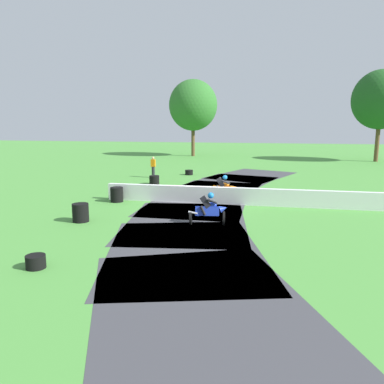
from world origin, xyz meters
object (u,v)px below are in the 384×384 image
motorcycle_chase_blue (209,210)px  tire_stack_far (81,213)px  track_marshal (153,167)px  tire_stack_extra_a (36,262)px  tire_stack_mid_a (154,180)px  tire_stack_mid_b (117,195)px  tire_stack_near (189,172)px  motorcycle_lead_orange (223,188)px

motorcycle_chase_blue → tire_stack_far: size_ratio=2.09×
track_marshal → tire_stack_extra_a: bearing=-83.8°
tire_stack_mid_a → tire_stack_mid_b: 6.19m
tire_stack_mid_b → motorcycle_chase_blue: bearing=-33.2°
tire_stack_near → tire_stack_mid_a: 5.32m
tire_stack_far → tire_stack_near: bearing=84.0°
tire_stack_near → tire_stack_far: size_ratio=0.80×
tire_stack_mid_a → tire_stack_mid_b: bearing=-92.5°
tire_stack_mid_a → track_marshal: track_marshal is taller
motorcycle_lead_orange → motorcycle_chase_blue: motorcycle_lead_orange is taller
motorcycle_lead_orange → tire_stack_mid_b: motorcycle_lead_orange is taller
motorcycle_lead_orange → tire_stack_extra_a: (-4.31, -11.25, -0.46)m
tire_stack_near → tire_stack_mid_b: (-1.70, -11.31, 0.20)m
tire_stack_extra_a → tire_stack_mid_a: bearing=93.8°
motorcycle_lead_orange → tire_stack_far: 8.15m
tire_stack_far → tire_stack_extra_a: 5.43m
motorcycle_chase_blue → tire_stack_extra_a: 7.31m
tire_stack_near → tire_stack_mid_a: bearing=-105.6°
motorcycle_lead_orange → motorcycle_chase_blue: size_ratio=1.02×
tire_stack_near → tire_stack_mid_a: size_ratio=0.92×
tire_stack_mid_a → motorcycle_lead_orange: bearing=-40.1°
tire_stack_near → tire_stack_extra_a: size_ratio=1.09×
tire_stack_far → track_marshal: track_marshal is taller
motorcycle_lead_orange → tire_stack_extra_a: bearing=-111.0°
tire_stack_mid_b → motorcycle_lead_orange: bearing=16.6°
tire_stack_mid_b → track_marshal: (-0.72, 9.23, 0.42)m
tire_stack_near → track_marshal: bearing=-139.4°
motorcycle_lead_orange → tire_stack_far: motorcycle_lead_orange is taller
tire_stack_extra_a → track_marshal: bearing=96.2°
tire_stack_mid_b → tire_stack_extra_a: 9.66m
tire_stack_mid_a → motorcycle_chase_blue: bearing=-61.5°
tire_stack_mid_b → tire_stack_mid_a: bearing=87.5°
tire_stack_mid_a → tire_stack_extra_a: 15.78m
motorcycle_chase_blue → tire_stack_near: (-3.93, 14.99, -0.45)m
motorcycle_chase_blue → track_marshal: 14.39m
tire_stack_far → track_marshal: size_ratio=0.49×
tire_stack_far → tire_stack_extra_a: size_ratio=1.37×
tire_stack_extra_a → track_marshal: 18.92m
tire_stack_mid_a → tire_stack_far: bearing=-91.2°
tire_stack_near → track_marshal: 3.25m
tire_stack_mid_a → tire_stack_far: 10.46m
motorcycle_lead_orange → tire_stack_mid_a: 7.00m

